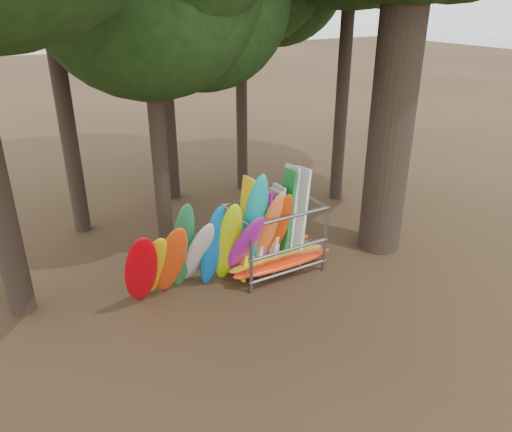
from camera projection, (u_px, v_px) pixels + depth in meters
ground at (260, 293)px, 12.79m from camera, size 120.00×120.00×0.00m
lake at (5, 56)px, 60.01m from camera, size 160.00×160.00×0.00m
kayak_row at (215, 247)px, 12.37m from camera, size 4.65×2.13×3.26m
storage_rack at (274, 239)px, 13.53m from camera, size 3.10×1.56×2.80m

